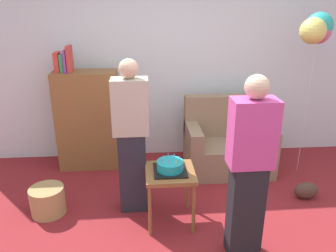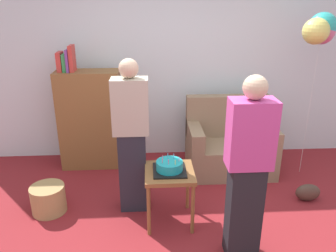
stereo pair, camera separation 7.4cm
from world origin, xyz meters
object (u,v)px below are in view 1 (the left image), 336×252
Objects in this scene: wicker_basket at (48,201)px; bookshelf at (88,119)px; person_holding_cake at (249,170)px; handbag at (306,191)px; birthday_cake at (170,166)px; balloon_bunch at (316,29)px; couch at (227,145)px; person_blowing_candles at (131,137)px; side_table at (170,179)px.

bookshelf is at bearing 73.94° from wicker_basket.
handbag is (0.98, 0.79, -0.73)m from person_holding_cake.
bookshelf is at bearing -27.26° from person_holding_cake.
birthday_cake is 2.35m from balloon_bunch.
couch is 1.56m from person_blowing_candles.
side_table is at bearing -167.87° from birthday_cake.
balloon_bunch reaches higher than side_table.
side_table is 0.86m from person_holding_cake.
couch is 0.67× the size of person_blowing_candles.
birthday_cake is 0.20× the size of person_holding_cake.
bookshelf is 0.99× the size of person_holding_cake.
birthday_cake is at bearing -18.07° from person_holding_cake.
wicker_basket is (-0.91, -0.03, -0.68)m from person_blowing_candles.
side_table is at bearing -10.36° from wicker_basket.
side_table is at bearing -128.44° from couch.
birthday_cake is at bearing -128.44° from couch.
bookshelf is 1.64m from birthday_cake.
person_holding_cake is 4.53× the size of wicker_basket.
wicker_basket is at bearing -166.55° from balloon_bunch.
person_holding_cake is at bearing -99.00° from couch.
person_blowing_candles is (-0.37, 0.26, 0.34)m from side_table.
person_holding_cake is at bearing -21.55° from wicker_basket.
bookshelf is at bearing 104.75° from person_blowing_candles.
wicker_basket is at bearing -158.41° from couch.
side_table is (-0.86, -1.08, 0.15)m from couch.
side_table is at bearing -170.11° from handbag.
balloon_bunch is at bearing 28.49° from side_table.
person_blowing_candles is 1.25m from person_holding_cake.
handbag is (2.87, 0.04, -0.05)m from wicker_basket.
handbag is (1.59, 0.28, -0.52)m from birthday_cake.
person_holding_cake is at bearing -141.26° from handbag.
wicker_basket is at bearing 167.15° from person_blowing_candles.
person_holding_cake reaches higher than birthday_cake.
person_holding_cake reaches higher than wicker_basket.
person_blowing_candles is at bearing -16.28° from person_holding_cake.
person_blowing_candles is 0.81× the size of balloon_bunch.
person_blowing_candles is at bearing -161.90° from balloon_bunch.
bookshelf reaches higher than wicker_basket.
bookshelf reaches higher than side_table.
bookshelf is 1.22m from person_blowing_candles.
side_table is at bearing -151.51° from balloon_bunch.
couch is 1.39m from side_table.
bookshelf is 0.99× the size of person_blowing_candles.
person_holding_cake is at bearing -128.49° from balloon_bunch.
side_table is 0.35× the size of person_holding_cake.
side_table is at bearing -49.87° from person_blowing_candles.
side_table is 0.57m from person_blowing_candles.
side_table is at bearing -18.07° from person_holding_cake.
person_holding_cake is (1.57, -1.83, 0.16)m from bookshelf.
handbag is at bearing -22.23° from bookshelf.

